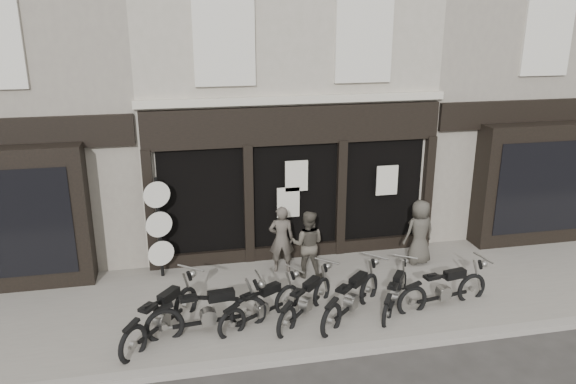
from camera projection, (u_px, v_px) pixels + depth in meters
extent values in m
plane|color=#2D2B28|center=(326.00, 319.00, 11.44)|extent=(90.00, 90.00, 0.00)
cube|color=slate|center=(315.00, 296.00, 12.26)|extent=(30.00, 4.20, 0.12)
cube|color=gray|center=(345.00, 351.00, 10.26)|extent=(30.00, 0.25, 0.13)
cube|color=#ADA395|center=(272.00, 82.00, 15.76)|extent=(7.20, 6.00, 8.20)
cube|color=black|center=(296.00, 125.00, 13.10)|extent=(7.10, 0.18, 0.90)
cube|color=black|center=(295.00, 203.00, 13.75)|extent=(6.50, 0.10, 2.95)
cube|color=black|center=(295.00, 252.00, 14.08)|extent=(7.10, 0.20, 0.44)
cube|color=beige|center=(295.00, 99.00, 12.94)|extent=(7.30, 0.22, 0.18)
cube|color=silver|center=(224.00, 40.00, 12.21)|extent=(1.35, 0.12, 2.00)
cube|color=black|center=(224.00, 40.00, 12.24)|extent=(1.05, 0.06, 1.70)
cube|color=silver|center=(364.00, 38.00, 12.84)|extent=(1.35, 0.12, 2.00)
cube|color=black|center=(363.00, 38.00, 12.86)|extent=(1.05, 0.06, 1.70)
cube|color=black|center=(150.00, 212.00, 12.99)|extent=(0.22, 0.22, 3.00)
cube|color=black|center=(249.00, 206.00, 13.44)|extent=(0.22, 0.22, 3.00)
cube|color=black|center=(341.00, 199.00, 13.89)|extent=(0.22, 0.22, 3.00)
cube|color=black|center=(427.00, 193.00, 14.34)|extent=(0.22, 0.22, 3.00)
cube|color=silver|center=(296.00, 176.00, 13.35)|extent=(0.55, 0.04, 0.75)
cube|color=silver|center=(387.00, 180.00, 13.88)|extent=(0.55, 0.04, 0.75)
cube|color=silver|center=(288.00, 202.00, 13.51)|extent=(0.55, 0.04, 0.75)
cube|color=gray|center=(31.00, 88.00, 14.52)|extent=(5.50, 6.00, 8.20)
cube|color=black|center=(12.00, 219.00, 12.14)|extent=(3.20, 0.70, 3.20)
cube|color=black|center=(8.00, 225.00, 11.81)|extent=(2.60, 0.06, 2.40)
cube|color=black|center=(3.00, 135.00, 11.86)|extent=(5.40, 0.16, 0.70)
cube|color=gray|center=(478.00, 76.00, 17.01)|extent=(5.50, 6.00, 8.20)
cube|color=black|center=(535.00, 184.00, 14.63)|extent=(3.20, 0.70, 3.20)
cube|color=black|center=(543.00, 188.00, 14.30)|extent=(2.60, 0.06, 2.40)
cube|color=black|center=(537.00, 113.00, 14.35)|extent=(5.40, 0.16, 0.70)
cube|color=silver|center=(547.00, 36.00, 13.78)|extent=(1.30, 0.10, 1.90)
cube|color=black|center=(547.00, 36.00, 13.80)|extent=(1.00, 0.06, 1.60)
torus|color=black|center=(186.00, 305.00, 11.29)|extent=(0.53, 0.64, 0.74)
torus|color=black|center=(133.00, 344.00, 9.94)|extent=(0.53, 0.64, 0.74)
cube|color=black|center=(161.00, 325.00, 10.63)|extent=(0.83, 1.05, 0.06)
cube|color=gray|center=(162.00, 321.00, 10.62)|extent=(0.31, 0.32, 0.28)
cube|color=black|center=(169.00, 295.00, 10.72)|extent=(0.45, 0.51, 0.18)
cube|color=black|center=(148.00, 308.00, 10.18)|extent=(0.37, 0.39, 0.06)
cylinder|color=gray|center=(191.00, 268.00, 11.27)|extent=(0.52, 0.42, 0.04)
torus|color=black|center=(248.00, 313.00, 10.97)|extent=(0.76, 0.18, 0.75)
torus|color=black|center=(165.00, 327.00, 10.49)|extent=(0.76, 0.18, 0.75)
cube|color=black|center=(207.00, 321.00, 10.74)|extent=(1.32, 0.20, 0.07)
cube|color=gray|center=(208.00, 317.00, 10.72)|extent=(0.29, 0.23, 0.29)
cube|color=black|center=(221.00, 295.00, 10.67)|extent=(0.53, 0.24, 0.19)
cube|color=black|center=(188.00, 298.00, 10.47)|extent=(0.36, 0.26, 0.07)
cylinder|color=gray|center=(259.00, 277.00, 10.81)|extent=(0.11, 0.64, 0.04)
torus|color=black|center=(287.00, 300.00, 11.55)|extent=(0.61, 0.41, 0.66)
torus|color=black|center=(232.00, 324.00, 10.65)|extent=(0.61, 0.41, 0.66)
cube|color=black|center=(261.00, 313.00, 11.11)|extent=(1.02, 0.62, 0.06)
cube|color=gray|center=(261.00, 310.00, 11.10)|extent=(0.29, 0.27, 0.25)
cube|color=black|center=(270.00, 289.00, 11.14)|extent=(0.47, 0.37, 0.17)
cube|color=black|center=(249.00, 296.00, 10.78)|extent=(0.35, 0.31, 0.06)
cylinder|color=gray|center=(295.00, 269.00, 11.49)|extent=(0.31, 0.50, 0.03)
torus|color=black|center=(321.00, 293.00, 11.85)|extent=(0.52, 0.54, 0.66)
torus|color=black|center=(286.00, 323.00, 10.70)|extent=(0.52, 0.54, 0.66)
cube|color=black|center=(305.00, 309.00, 11.28)|extent=(0.83, 0.88, 0.06)
cube|color=gray|center=(305.00, 305.00, 11.27)|extent=(0.29, 0.29, 0.25)
cube|color=black|center=(311.00, 284.00, 11.35)|extent=(0.43, 0.44, 0.17)
cube|color=black|center=(298.00, 293.00, 10.89)|extent=(0.34, 0.35, 0.06)
cylinder|color=gray|center=(327.00, 261.00, 11.82)|extent=(0.44, 0.41, 0.04)
torus|color=black|center=(369.00, 290.00, 11.91)|extent=(0.59, 0.56, 0.72)
torus|color=black|center=(331.00, 321.00, 10.71)|extent=(0.59, 0.56, 0.72)
cube|color=black|center=(351.00, 306.00, 11.32)|extent=(0.96, 0.89, 0.06)
cube|color=gray|center=(351.00, 302.00, 11.31)|extent=(0.32, 0.31, 0.28)
cube|color=black|center=(358.00, 280.00, 11.39)|extent=(0.48, 0.46, 0.18)
cube|color=black|center=(344.00, 289.00, 10.91)|extent=(0.38, 0.37, 0.06)
cylinder|color=gray|center=(375.00, 256.00, 11.87)|extent=(0.45, 0.48, 0.04)
torus|color=black|center=(402.00, 285.00, 12.22)|extent=(0.42, 0.55, 0.62)
torus|color=black|center=(387.00, 314.00, 11.07)|extent=(0.42, 0.55, 0.62)
cube|color=black|center=(395.00, 300.00, 11.66)|extent=(0.66, 0.90, 0.05)
cube|color=gray|center=(395.00, 297.00, 11.65)|extent=(0.26, 0.27, 0.24)
cube|color=black|center=(398.00, 277.00, 11.73)|extent=(0.37, 0.43, 0.15)
cube|color=black|center=(393.00, 286.00, 11.28)|extent=(0.30, 0.33, 0.05)
cylinder|color=gray|center=(406.00, 257.00, 12.21)|extent=(0.45, 0.33, 0.03)
torus|color=black|center=(471.00, 289.00, 11.97)|extent=(0.71, 0.21, 0.70)
torus|color=black|center=(412.00, 302.00, 11.44)|extent=(0.71, 0.21, 0.70)
cube|color=black|center=(442.00, 297.00, 11.72)|extent=(1.22, 0.26, 0.06)
cube|color=gray|center=(443.00, 293.00, 11.70)|extent=(0.28, 0.23, 0.27)
cube|color=black|center=(455.00, 274.00, 11.67)|extent=(0.50, 0.26, 0.18)
cube|color=black|center=(432.00, 277.00, 11.45)|extent=(0.34, 0.26, 0.06)
cylinder|color=gray|center=(483.00, 258.00, 11.84)|extent=(0.14, 0.59, 0.04)
imported|color=#49433C|center=(281.00, 239.00, 13.07)|extent=(0.64, 0.48, 1.61)
imported|color=#474239|center=(308.00, 244.00, 12.83)|extent=(0.94, 0.83, 1.59)
imported|color=#3F3B34|center=(419.00, 232.00, 13.50)|extent=(0.86, 0.64, 1.60)
cylinder|color=black|center=(163.00, 279.00, 13.10)|extent=(0.39, 0.39, 0.07)
cylinder|color=black|center=(160.00, 230.00, 12.72)|extent=(0.08, 0.08, 2.50)
cylinder|color=black|center=(157.00, 194.00, 12.42)|extent=(0.60, 0.22, 0.61)
cylinder|color=silver|center=(157.00, 195.00, 12.40)|extent=(0.59, 0.19, 0.61)
cylinder|color=black|center=(159.00, 224.00, 12.64)|extent=(0.60, 0.22, 0.61)
cylinder|color=silver|center=(159.00, 225.00, 12.62)|extent=(0.59, 0.19, 0.61)
cylinder|color=black|center=(161.00, 253.00, 12.86)|extent=(0.60, 0.22, 0.61)
cylinder|color=silver|center=(161.00, 253.00, 12.84)|extent=(0.59, 0.19, 0.61)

